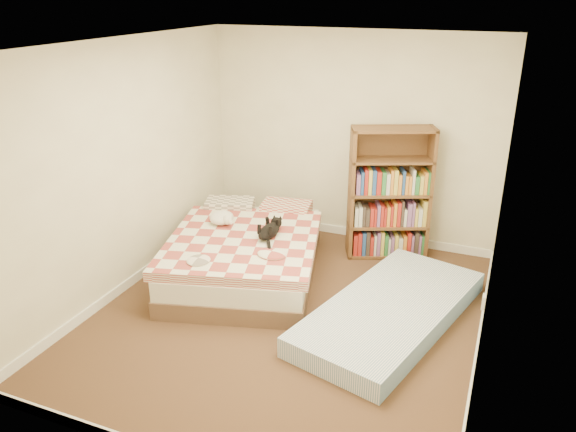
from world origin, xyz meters
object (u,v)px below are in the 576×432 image
at_px(bed, 247,252).
at_px(bookshelf, 389,209).
at_px(white_dog, 222,218).
at_px(black_cat, 270,230).
at_px(floor_mattress, 391,312).

bearing_deg(bed, bookshelf, 23.91).
bearing_deg(white_dog, black_cat, -26.37).
height_order(bed, black_cat, black_cat).
bearing_deg(bookshelf, black_cat, -156.69).
bearing_deg(floor_mattress, black_cat, -178.98).
relative_size(floor_mattress, black_cat, 3.36).
distance_m(bookshelf, white_dog, 1.91).
relative_size(bookshelf, black_cat, 2.33).
xyz_separation_m(black_cat, white_dog, (-0.62, 0.09, 0.00)).
distance_m(floor_mattress, white_dog, 2.11).
height_order(bookshelf, floor_mattress, bookshelf).
bearing_deg(bed, white_dog, 152.19).
xyz_separation_m(bookshelf, floor_mattress, (0.37, -1.42, -0.46)).
bearing_deg(black_cat, bed, 175.04).
height_order(floor_mattress, black_cat, black_cat).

